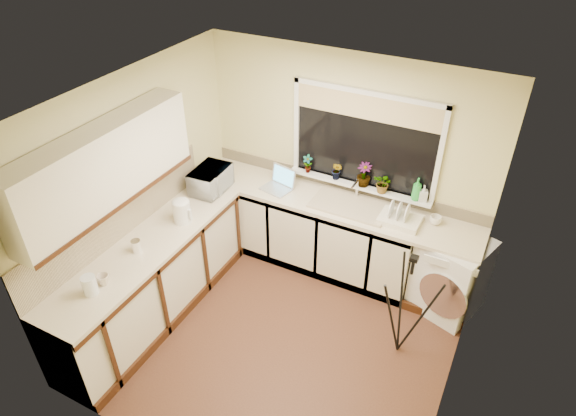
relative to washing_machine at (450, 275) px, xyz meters
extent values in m
plane|color=#553022|center=(-1.35, -1.16, -0.43)|extent=(3.20, 3.20, 0.00)
plane|color=white|center=(-1.35, -1.16, 2.02)|extent=(3.20, 3.20, 0.00)
plane|color=beige|center=(-1.35, 0.34, 0.79)|extent=(3.20, 0.00, 3.20)
plane|color=beige|center=(-1.35, -2.66, 0.79)|extent=(3.20, 0.00, 3.20)
plane|color=beige|center=(-2.95, -1.16, 0.79)|extent=(0.00, 3.00, 3.00)
plane|color=beige|center=(0.25, -1.16, 0.79)|extent=(0.00, 3.00, 3.00)
cube|color=silver|center=(-1.67, 0.04, 0.00)|extent=(2.55, 0.60, 0.86)
cube|color=silver|center=(-2.65, -1.46, 0.00)|extent=(0.54, 2.40, 0.86)
cube|color=beige|center=(-1.35, 0.04, 0.45)|extent=(3.20, 0.60, 0.04)
cube|color=beige|center=(-2.65, -1.46, 0.45)|extent=(0.60, 2.40, 0.04)
cube|color=silver|center=(-2.79, -1.61, 1.37)|extent=(0.28, 1.90, 0.70)
cube|color=beige|center=(-2.94, -1.46, 0.69)|extent=(0.02, 2.40, 0.45)
cube|color=beige|center=(-1.35, 0.33, 0.54)|extent=(3.20, 0.02, 0.14)
cube|color=black|center=(-1.15, 0.33, 1.12)|extent=(1.50, 0.02, 1.00)
cube|color=tan|center=(-1.15, 0.30, 1.49)|extent=(1.50, 0.02, 0.25)
cube|color=white|center=(-1.15, 0.27, 0.60)|extent=(1.60, 0.14, 0.03)
cube|color=tan|center=(-1.15, 0.04, 0.48)|extent=(0.82, 0.46, 0.03)
cylinder|color=silver|center=(-1.15, 0.22, 0.59)|extent=(0.03, 0.03, 0.24)
cube|color=white|center=(0.00, 0.00, 0.00)|extent=(0.77, 0.75, 0.87)
cube|color=#ACABB4|center=(-2.00, -0.04, 0.47)|extent=(0.36, 0.29, 0.02)
cube|color=#5DC5FF|center=(-1.98, 0.10, 0.59)|extent=(0.32, 0.12, 0.22)
cylinder|color=white|center=(-2.57, -0.99, 0.58)|extent=(0.18, 0.18, 0.23)
cube|color=silver|center=(-0.60, 0.00, 0.50)|extent=(0.41, 0.31, 0.06)
cylinder|color=white|center=(-2.63, -2.18, 0.56)|extent=(0.12, 0.12, 0.18)
cylinder|color=white|center=(-2.66, -1.57, 0.53)|extent=(0.09, 0.09, 0.12)
imported|color=white|center=(-2.64, -0.36, 0.60)|extent=(0.35, 0.50, 0.27)
imported|color=#999999|center=(-1.75, 0.25, 0.72)|extent=(0.12, 0.09, 0.21)
imported|color=#999999|center=(-1.40, 0.25, 0.72)|extent=(0.15, 0.13, 0.21)
imported|color=#999999|center=(-1.10, 0.27, 0.75)|extent=(0.15, 0.15, 0.27)
imported|color=#999999|center=(-0.87, 0.23, 0.73)|extent=(0.24, 0.22, 0.22)
imported|color=green|center=(-0.53, 0.26, 0.74)|extent=(0.10, 0.10, 0.25)
imported|color=#999999|center=(-0.46, 0.27, 0.71)|extent=(0.10, 0.10, 0.18)
imported|color=white|center=(-0.27, 0.14, 0.51)|extent=(0.15, 0.15, 0.09)
imported|color=beige|center=(-2.62, -2.05, 0.52)|extent=(0.13, 0.13, 0.10)
camera|label=1|loc=(0.27, -4.16, 3.50)|focal=31.31mm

